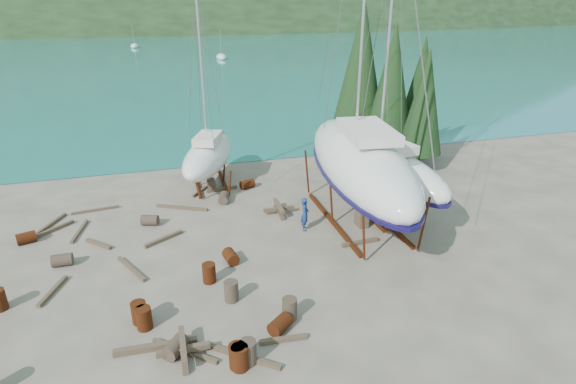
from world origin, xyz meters
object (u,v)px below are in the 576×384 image
object	(u,v)px
large_sailboat_near	(360,161)
large_sailboat_far	(382,167)
small_sailboat_shore	(208,155)
worker	(305,214)

from	to	relation	value
large_sailboat_near	large_sailboat_far	bearing A→B (deg)	35.50
small_sailboat_shore	worker	size ratio (longest dim) A/B	6.90
large_sailboat_far	small_sailboat_shore	bearing A→B (deg)	133.63
large_sailboat_near	small_sailboat_shore	distance (m)	10.43
large_sailboat_near	small_sailboat_shore	xyz separation A→B (m)	(-7.16, 7.46, -1.39)
large_sailboat_near	worker	xyz separation A→B (m)	(-3.08, -0.24, -2.55)
large_sailboat_near	worker	bearing A→B (deg)	-168.16
worker	large_sailboat_far	bearing A→B (deg)	-56.61
large_sailboat_far	worker	distance (m)	5.41
large_sailboat_near	large_sailboat_far	distance (m)	2.30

